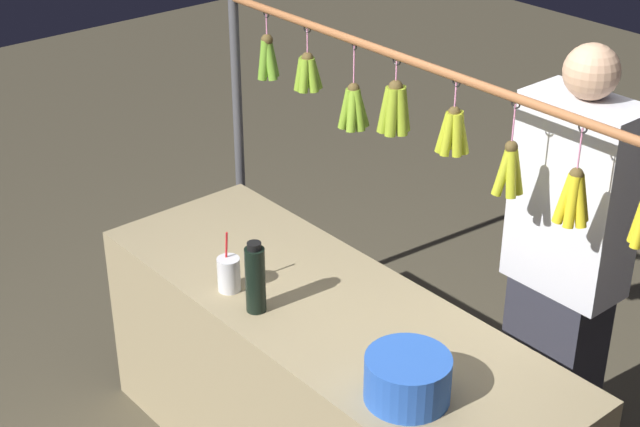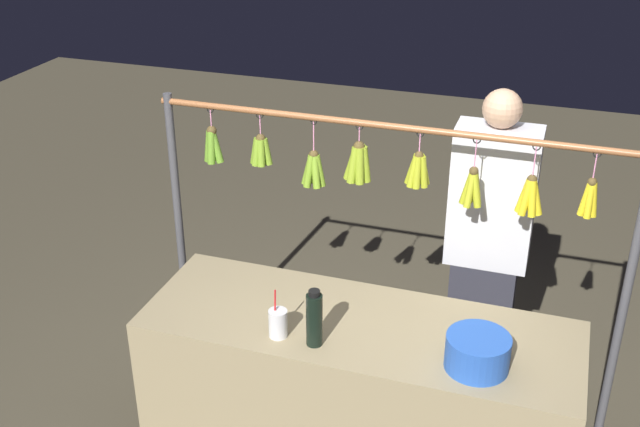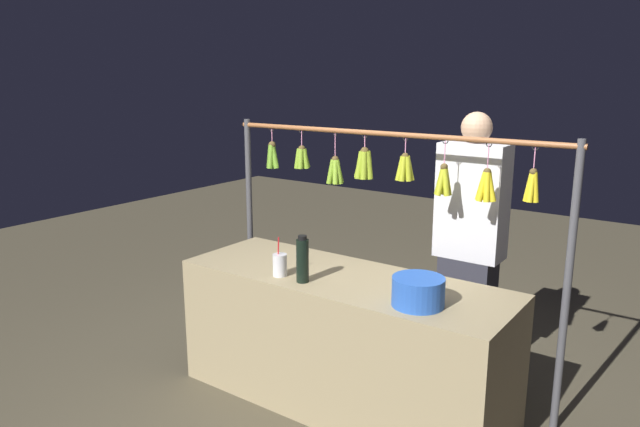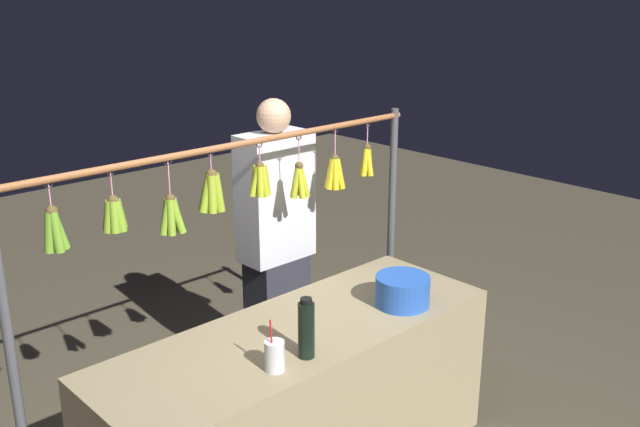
# 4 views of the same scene
# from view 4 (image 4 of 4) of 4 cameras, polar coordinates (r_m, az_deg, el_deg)

# --- Properties ---
(market_counter) EXTENTS (2.03, 0.70, 0.82)m
(market_counter) POSITION_cam_4_polar(r_m,az_deg,el_deg) (3.63, -1.63, -14.89)
(market_counter) COLOR tan
(market_counter) RESTS_ON ground
(display_rack) EXTENTS (2.37, 0.13, 1.67)m
(display_rack) POSITION_cam_4_polar(r_m,az_deg,el_deg) (3.57, -6.85, -0.72)
(display_rack) COLOR #4C4C51
(display_rack) RESTS_ON ground
(water_bottle) EXTENTS (0.07, 0.07, 0.28)m
(water_bottle) POSITION_cam_4_polar(r_m,az_deg,el_deg) (3.14, -1.09, -9.13)
(water_bottle) COLOR black
(water_bottle) RESTS_ON market_counter
(blue_bucket) EXTENTS (0.27, 0.27, 0.15)m
(blue_bucket) POSITION_cam_4_polar(r_m,az_deg,el_deg) (3.66, 6.54, -6.08)
(blue_bucket) COLOR blue
(blue_bucket) RESTS_ON market_counter
(drink_cup) EXTENTS (0.09, 0.09, 0.23)m
(drink_cup) POSITION_cam_4_polar(r_m,az_deg,el_deg) (3.07, -3.62, -11.17)
(drink_cup) COLOR silver
(drink_cup) RESTS_ON market_counter
(vendor_person) EXTENTS (0.42, 0.23, 1.77)m
(vendor_person) POSITION_cam_4_polar(r_m,az_deg,el_deg) (4.20, -3.48, -3.03)
(vendor_person) COLOR #2D2D38
(vendor_person) RESTS_ON ground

